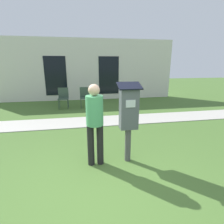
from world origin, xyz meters
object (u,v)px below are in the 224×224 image
Objects in this scene: person_standing at (95,119)px; outdoor_chair_middle at (85,96)px; parking_meter at (129,113)px; outdoor_chair_left at (63,96)px.

outdoor_chair_middle is (-0.05, 4.83, -0.40)m from person_standing.
parking_meter is 1.77× the size of outdoor_chair_left.
outdoor_chair_left is (-1.00, 4.81, -0.40)m from person_standing.
person_standing is 1.76× the size of outdoor_chair_left.
outdoor_chair_left is at bearing 109.06° from parking_meter.
outdoor_chair_left is 0.95m from outdoor_chair_middle.
parking_meter reaches higher than outdoor_chair_left.
outdoor_chair_middle is (0.95, 0.03, 0.00)m from outdoor_chair_left.
parking_meter is 1.01× the size of person_standing.
parking_meter reaches higher than person_standing.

